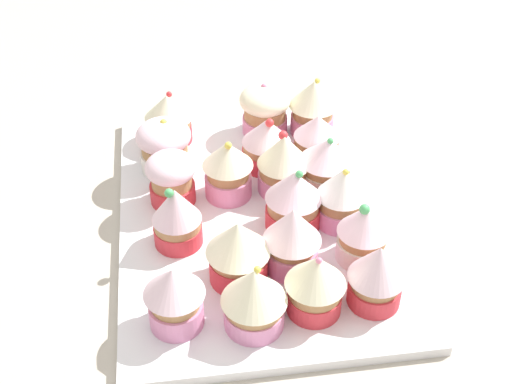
{
  "coord_description": "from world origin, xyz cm",
  "views": [
    {
      "loc": [
        -60.15,
        8.35,
        53.37
      ],
      "look_at": [
        0.0,
        0.0,
        4.2
      ],
      "focal_mm": 48.39,
      "sensor_mm": 36.0,
      "label": 1
    }
  ],
  "objects_px": {
    "baking_tray": "(256,216)",
    "cupcake_6": "(315,283)",
    "cupcake_10": "(266,143)",
    "cupcake_18": "(164,145)",
    "cupcake_1": "(364,232)",
    "cupcake_13": "(238,250)",
    "cupcake_5": "(313,105)",
    "cupcake_3": "(326,163)",
    "cupcake_8": "(293,199)",
    "cupcake_7": "(292,238)",
    "cupcake_15": "(175,296)",
    "cupcake_19": "(168,118)",
    "cupcake_9": "(284,163)",
    "cupcake_16": "(177,216)",
    "cupcake_17": "(171,177)",
    "cupcake_2": "(342,195)",
    "cupcake_4": "(317,138)",
    "cupcake_0": "(377,274)",
    "cupcake_14": "(228,168)",
    "cupcake_11": "(265,109)"
  },
  "relations": [
    {
      "from": "cupcake_16",
      "to": "cupcake_17",
      "type": "relative_size",
      "value": 1.18
    },
    {
      "from": "cupcake_8",
      "to": "cupcake_14",
      "type": "xyz_separation_m",
      "value": [
        0.07,
        0.07,
        0.0
      ]
    },
    {
      "from": "cupcake_3",
      "to": "cupcake_18",
      "type": "relative_size",
      "value": 1.03
    },
    {
      "from": "cupcake_1",
      "to": "cupcake_6",
      "type": "distance_m",
      "value": 0.09
    },
    {
      "from": "cupcake_3",
      "to": "cupcake_14",
      "type": "distance_m",
      "value": 0.12
    },
    {
      "from": "cupcake_10",
      "to": "cupcake_18",
      "type": "distance_m",
      "value": 0.13
    },
    {
      "from": "cupcake_10",
      "to": "cupcake_5",
      "type": "bearing_deg",
      "value": -47.43
    },
    {
      "from": "cupcake_7",
      "to": "cupcake_9",
      "type": "bearing_deg",
      "value": -5.98
    },
    {
      "from": "cupcake_4",
      "to": "cupcake_8",
      "type": "bearing_deg",
      "value": 156.82
    },
    {
      "from": "cupcake_13",
      "to": "cupcake_18",
      "type": "bearing_deg",
      "value": 18.45
    },
    {
      "from": "cupcake_1",
      "to": "cupcake_13",
      "type": "xyz_separation_m",
      "value": [
        -0.01,
        0.13,
        0.0
      ]
    },
    {
      "from": "cupcake_10",
      "to": "cupcake_11",
      "type": "bearing_deg",
      "value": -7.05
    },
    {
      "from": "cupcake_9",
      "to": "cupcake_5",
      "type": "bearing_deg",
      "value": -26.71
    },
    {
      "from": "baking_tray",
      "to": "cupcake_8",
      "type": "xyz_separation_m",
      "value": [
        -0.03,
        -0.04,
        0.04
      ]
    },
    {
      "from": "cupcake_1",
      "to": "cupcake_19",
      "type": "distance_m",
      "value": 0.32
    },
    {
      "from": "cupcake_13",
      "to": "cupcake_17",
      "type": "bearing_deg",
      "value": 24.24
    },
    {
      "from": "baking_tray",
      "to": "cupcake_18",
      "type": "height_order",
      "value": "cupcake_18"
    },
    {
      "from": "cupcake_9",
      "to": "cupcake_18",
      "type": "xyz_separation_m",
      "value": [
        0.06,
        0.14,
        -0.0
      ]
    },
    {
      "from": "cupcake_4",
      "to": "cupcake_8",
      "type": "xyz_separation_m",
      "value": [
        -0.12,
        0.05,
        0.01
      ]
    },
    {
      "from": "cupcake_0",
      "to": "cupcake_7",
      "type": "height_order",
      "value": "cupcake_7"
    },
    {
      "from": "cupcake_8",
      "to": "cupcake_7",
      "type": "bearing_deg",
      "value": 168.47
    },
    {
      "from": "cupcake_13",
      "to": "cupcake_19",
      "type": "xyz_separation_m",
      "value": [
        0.26,
        0.06,
        -0.0
      ]
    },
    {
      "from": "cupcake_10",
      "to": "cupcake_17",
      "type": "xyz_separation_m",
      "value": [
        -0.05,
        0.12,
        0.0
      ]
    },
    {
      "from": "cupcake_7",
      "to": "cupcake_16",
      "type": "bearing_deg",
      "value": 64.84
    },
    {
      "from": "cupcake_9",
      "to": "cupcake_10",
      "type": "distance_m",
      "value": 0.05
    },
    {
      "from": "baking_tray",
      "to": "cupcake_7",
      "type": "relative_size",
      "value": 5.65
    },
    {
      "from": "cupcake_10",
      "to": "cupcake_15",
      "type": "relative_size",
      "value": 0.98
    },
    {
      "from": "cupcake_13",
      "to": "cupcake_15",
      "type": "xyz_separation_m",
      "value": [
        -0.05,
        0.07,
        -0.0
      ]
    },
    {
      "from": "cupcake_2",
      "to": "cupcake_6",
      "type": "xyz_separation_m",
      "value": [
        -0.13,
        0.06,
        -0.0
      ]
    },
    {
      "from": "cupcake_8",
      "to": "cupcake_3",
      "type": "bearing_deg",
      "value": -39.18
    },
    {
      "from": "baking_tray",
      "to": "cupcake_16",
      "type": "height_order",
      "value": "cupcake_16"
    },
    {
      "from": "cupcake_1",
      "to": "cupcake_9",
      "type": "distance_m",
      "value": 0.14
    },
    {
      "from": "cupcake_8",
      "to": "cupcake_15",
      "type": "xyz_separation_m",
      "value": [
        -0.13,
        0.14,
        0.0
      ]
    },
    {
      "from": "cupcake_6",
      "to": "cupcake_8",
      "type": "relative_size",
      "value": 0.94
    },
    {
      "from": "cupcake_10",
      "to": "cupcake_19",
      "type": "bearing_deg",
      "value": 58.77
    },
    {
      "from": "baking_tray",
      "to": "cupcake_4",
      "type": "relative_size",
      "value": 6.89
    },
    {
      "from": "cupcake_10",
      "to": "cupcake_18",
      "type": "relative_size",
      "value": 1.01
    },
    {
      "from": "baking_tray",
      "to": "cupcake_10",
      "type": "xyz_separation_m",
      "value": [
        0.09,
        -0.03,
        0.04
      ]
    },
    {
      "from": "cupcake_4",
      "to": "cupcake_14",
      "type": "relative_size",
      "value": 0.82
    },
    {
      "from": "cupcake_6",
      "to": "cupcake_7",
      "type": "bearing_deg",
      "value": 10.64
    },
    {
      "from": "cupcake_5",
      "to": "cupcake_16",
      "type": "xyz_separation_m",
      "value": [
        -0.19,
        0.19,
        -0.0
      ]
    },
    {
      "from": "cupcake_11",
      "to": "cupcake_17",
      "type": "xyz_separation_m",
      "value": [
        -0.13,
        0.13,
        -0.0
      ]
    },
    {
      "from": "cupcake_19",
      "to": "cupcake_17",
      "type": "bearing_deg",
      "value": 179.35
    },
    {
      "from": "baking_tray",
      "to": "cupcake_6",
      "type": "relative_size",
      "value": 6.0
    },
    {
      "from": "cupcake_4",
      "to": "cupcake_2",
      "type": "bearing_deg",
      "value": -178.97
    },
    {
      "from": "cupcake_10",
      "to": "cupcake_13",
      "type": "xyz_separation_m",
      "value": [
        -0.19,
        0.06,
        0.01
      ]
    },
    {
      "from": "cupcake_2",
      "to": "cupcake_6",
      "type": "relative_size",
      "value": 1.04
    },
    {
      "from": "cupcake_15",
      "to": "cupcake_19",
      "type": "distance_m",
      "value": 0.31
    },
    {
      "from": "cupcake_2",
      "to": "cupcake_7",
      "type": "height_order",
      "value": "cupcake_7"
    },
    {
      "from": "baking_tray",
      "to": "cupcake_5",
      "type": "relative_size",
      "value": 5.56
    }
  ]
}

